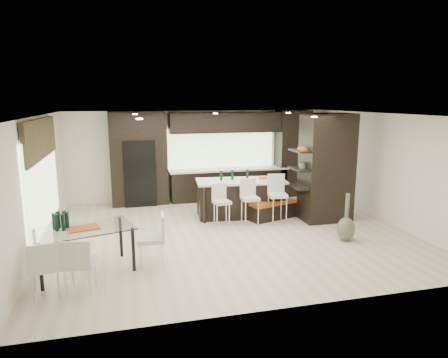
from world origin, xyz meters
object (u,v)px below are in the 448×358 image
object	(u,v)px
stool_left	(222,210)
chair_far	(45,270)
stool_right	(277,204)
kitchen_island	(241,198)
stool_mid	(250,207)
dining_table	(85,250)
chair_end	(151,242)
chair_near	(80,267)
floor_vase	(347,217)
bench	(272,209)

from	to	relation	value
stool_left	chair_far	xyz separation A→B (m)	(-3.50, -2.71, 0.00)
stool_right	stool_left	bearing A→B (deg)	-173.29
kitchen_island	stool_mid	xyz separation A→B (m)	(0.00, -0.80, -0.03)
dining_table	chair_end	xyz separation A→B (m)	(1.16, 0.00, 0.05)
kitchen_island	chair_end	xyz separation A→B (m)	(-2.52, -2.71, -0.03)
stool_left	chair_near	world-z (taller)	chair_near
kitchen_island	chair_far	world-z (taller)	kitchen_island
dining_table	stool_mid	bearing A→B (deg)	11.28
stool_left	stool_mid	world-z (taller)	stool_mid
stool_right	chair_end	world-z (taller)	stool_right
floor_vase	dining_table	bearing A→B (deg)	-176.68
bench	kitchen_island	bearing A→B (deg)	130.06
stool_right	floor_vase	distance (m)	1.86
kitchen_island	stool_right	distance (m)	1.08
chair_near	floor_vase	bearing A→B (deg)	21.49
stool_left	chair_end	xyz separation A→B (m)	(-1.81, -1.93, 0.03)
kitchen_island	chair_near	size ratio (longest dim) A/B	2.71
stool_left	bench	distance (m)	1.46
bench	chair_near	bearing A→B (deg)	-162.90
bench	chair_far	xyz separation A→B (m)	(-4.91, -3.05, 0.18)
chair_near	stool_left	bearing A→B (deg)	52.28
stool_mid	chair_end	size ratio (longest dim) A/B	1.01
dining_table	stool_left	bearing A→B (deg)	16.77
floor_vase	stool_right	bearing A→B (deg)	121.35
kitchen_island	stool_left	size ratio (longest dim) A/B	2.74
dining_table	stool_right	bearing A→B (deg)	7.22
stool_right	chair_far	bearing A→B (deg)	-143.55
bench	chair_end	distance (m)	3.95
floor_vase	chair_far	bearing A→B (deg)	-169.50
chair_near	stool_right	bearing A→B (deg)	41.36
bench	chair_far	bearing A→B (deg)	-165.89
bench	chair_end	xyz separation A→B (m)	(-3.23, -2.27, 0.21)
bench	dining_table	size ratio (longest dim) A/B	0.74
stool_left	chair_far	bearing A→B (deg)	-151.84
stool_right	dining_table	world-z (taller)	stool_right
chair_end	chair_near	bearing A→B (deg)	128.06
chair_far	chair_end	xyz separation A→B (m)	(1.69, 0.78, 0.03)
chair_end	stool_right	bearing A→B (deg)	-55.45
dining_table	chair_end	bearing A→B (deg)	-16.15
stool_left	stool_right	xyz separation A→B (m)	(1.42, -0.03, 0.07)
kitchen_island	bench	xyz separation A→B (m)	(0.70, -0.44, -0.24)
stool_right	bench	size ratio (longest dim) A/B	0.78
bench	chair_near	world-z (taller)	chair_near
stool_left	chair_end	distance (m)	2.65
chair_far	stool_right	bearing A→B (deg)	19.88
stool_mid	stool_left	bearing A→B (deg)	177.75
stool_mid	bench	distance (m)	0.82
kitchen_island	chair_end	world-z (taller)	kitchen_island
stool_mid	chair_near	distance (m)	4.57
stool_right	dining_table	xyz separation A→B (m)	(-4.39, -1.90, -0.08)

